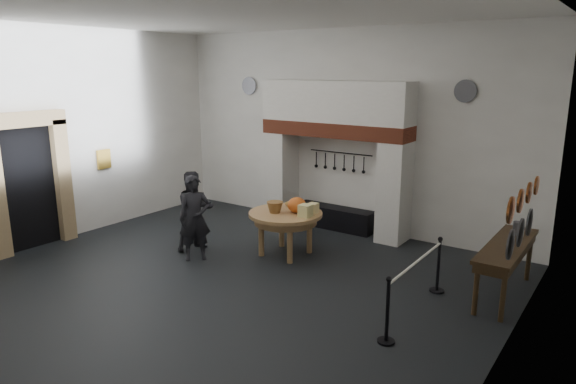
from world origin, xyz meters
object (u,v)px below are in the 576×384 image
Objects in this scene: work_table at (286,214)px; side_table at (507,246)px; visitor_far at (195,211)px; barrier_post_far at (438,266)px; visitor_near at (195,218)px; iron_range at (335,218)px; barrier_post_near at (387,312)px.

side_table is (4.03, 0.46, 0.03)m from work_table.
visitor_far is 4.85m from barrier_post_far.
work_table is at bearing -5.07° from visitor_near.
iron_range is 2.11× the size of barrier_post_far.
barrier_post_near and barrier_post_far have the same top height.
visitor_far is 1.81× the size of barrier_post_far.
barrier_post_near is 2.00m from barrier_post_far.
work_table is 1.86m from visitor_far.
visitor_near is at bearing -162.44° from side_table.
work_table is 3.12m from barrier_post_far.
iron_range is 1.31× the size of work_table.
work_table is at bearing -88.04° from iron_range.
barrier_post_far reaches higher than work_table.
barrier_post_near is (3.09, -1.99, -0.39)m from work_table.
visitor_near is at bearing -164.32° from barrier_post_far.
visitor_near is (-1.20, -3.29, 0.58)m from iron_range.
side_table is at bearing 69.08° from barrier_post_near.
visitor_near reaches higher than work_table.
barrier_post_near is (-0.94, -2.45, -0.42)m from side_table.
visitor_near is 4.45m from barrier_post_near.
iron_range is at bearing 91.96° from work_table.
visitor_far reaches higher than iron_range.
iron_range is 3.36m from visitor_far.
barrier_post_far is (4.37, 1.23, -0.38)m from visitor_near.
barrier_post_far is at bearing 90.00° from barrier_post_near.
visitor_near is at bearing -136.27° from work_table.
work_table reaches higher than iron_range.
iron_range is 4.45m from side_table.
work_table is 1.61× the size of barrier_post_near.
barrier_post_far is at bearing 0.13° from work_table.
barrier_post_near is at bearing -90.00° from barrier_post_far.
side_table and barrier_post_far have the same top height.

